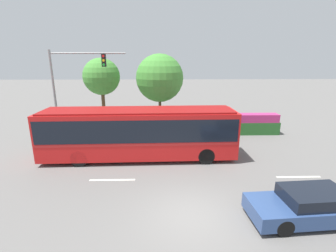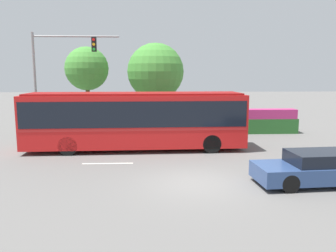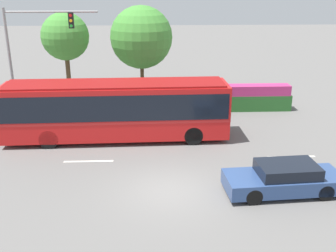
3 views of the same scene
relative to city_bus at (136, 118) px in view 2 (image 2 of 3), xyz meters
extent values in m
plane|color=slate|center=(2.55, -6.01, -1.82)|extent=(140.00, 140.00, 0.00)
cube|color=red|center=(-0.01, 0.00, -0.15)|extent=(12.08, 2.78, 2.84)
cube|color=black|center=(-0.01, 0.00, 0.31)|extent=(11.85, 2.82, 1.36)
cube|color=#B21E1E|center=(-0.01, 0.00, -0.49)|extent=(11.97, 2.81, 0.14)
cube|color=black|center=(6.02, 0.13, 0.19)|extent=(0.11, 2.14, 1.59)
cube|color=maroon|center=(-0.01, 0.00, 1.32)|extent=(11.60, 2.57, 0.10)
cylinder|color=black|center=(4.05, 1.20, -1.32)|extent=(1.01, 0.32, 1.00)
cylinder|color=black|center=(4.10, -1.02, -1.32)|extent=(1.01, 0.32, 1.00)
cylinder|color=black|center=(-3.52, 1.03, -1.32)|extent=(1.01, 0.32, 1.00)
cylinder|color=black|center=(-3.48, -1.19, -1.32)|extent=(1.01, 0.32, 1.00)
cube|color=navy|center=(7.23, -6.36, -1.33)|extent=(4.90, 2.11, 0.61)
cube|color=black|center=(7.35, -6.35, -0.78)|extent=(2.49, 1.74, 0.48)
cylinder|color=black|center=(5.80, -7.25, -1.48)|extent=(0.68, 0.26, 0.67)
cylinder|color=black|center=(5.70, -5.67, -1.48)|extent=(0.68, 0.26, 0.67)
cylinder|color=gray|center=(-6.63, 3.67, 1.60)|extent=(0.18, 0.18, 6.84)
cylinder|color=gray|center=(-3.89, 3.67, 4.77)|extent=(5.46, 0.12, 0.12)
cube|color=black|center=(-2.76, 3.67, 4.27)|extent=(0.30, 0.22, 0.90)
cylinder|color=red|center=(-2.76, 3.55, 4.57)|extent=(0.18, 0.02, 0.18)
cylinder|color=yellow|center=(-2.76, 3.55, 4.27)|extent=(0.18, 0.02, 0.18)
cylinder|color=green|center=(-2.76, 3.55, 3.97)|extent=(0.18, 0.02, 0.18)
cube|color=#286028|center=(5.96, 4.98, -1.29)|extent=(10.72, 1.00, 1.06)
cube|color=#B22D6B|center=(5.96, 4.98, -0.42)|extent=(10.50, 0.95, 0.67)
cylinder|color=brown|center=(-4.09, 8.03, -0.10)|extent=(0.32, 0.32, 3.43)
sphere|color=#479338|center=(-4.09, 8.03, 2.82)|extent=(3.36, 3.36, 3.36)
cylinder|color=brown|center=(1.24, 8.99, -0.43)|extent=(0.28, 0.28, 2.77)
sphere|color=#479338|center=(1.24, 8.99, 2.60)|extent=(4.58, 4.58, 4.58)
cube|color=silver|center=(8.82, -2.87, -1.81)|extent=(2.40, 0.16, 0.01)
cube|color=silver|center=(-1.21, -2.96, -1.81)|extent=(2.40, 0.16, 0.01)
camera|label=1|loc=(1.45, -14.36, 4.31)|focal=25.46mm
camera|label=2|loc=(0.90, -18.46, 2.35)|focal=35.74mm
camera|label=3|loc=(1.86, -20.63, 6.31)|focal=42.41mm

